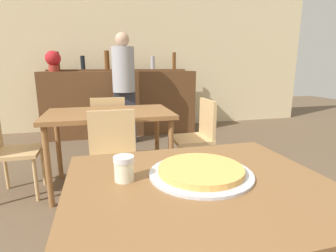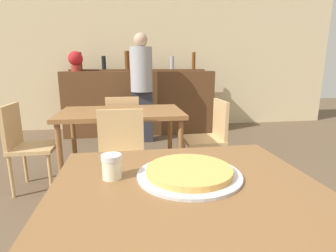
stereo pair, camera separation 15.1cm
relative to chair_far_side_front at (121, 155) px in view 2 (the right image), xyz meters
name	(u,v)px [view 2 (the right image)]	position (x,y,z in m)	size (l,w,h in m)	color
wall_back	(138,55)	(0.28, 3.16, 0.91)	(8.00, 0.05, 2.80)	beige
dining_table_near	(186,203)	(0.28, -1.16, 0.19)	(1.02, 0.87, 0.76)	brown
dining_table_far	(122,119)	(0.00, 0.54, 0.19)	(1.20, 0.74, 0.77)	brown
bar_counter	(140,102)	(0.28, 2.65, 0.06)	(2.60, 0.56, 1.11)	brown
bar_back_shelf	(138,67)	(0.26, 2.79, 0.69)	(2.39, 0.24, 0.35)	brown
chair_far_side_front	(121,155)	(0.00, 0.00, 0.00)	(0.40, 0.40, 0.85)	tan
chair_far_side_back	(123,126)	(0.00, 1.08, 0.00)	(0.40, 0.40, 0.85)	tan
chair_far_side_left	(25,141)	(-0.93, 0.54, 0.00)	(0.40, 0.40, 0.85)	tan
chair_far_side_right	(210,134)	(0.93, 0.54, 0.00)	(0.40, 0.40, 0.85)	tan
pizza_tray	(189,172)	(0.31, -1.09, 0.29)	(0.43, 0.43, 0.04)	#B7B7BC
cheese_shaker	(112,166)	(0.00, -1.07, 0.32)	(0.08, 0.08, 0.10)	beige
person_standing	(142,85)	(0.29, 2.07, 0.42)	(0.34, 0.34, 1.69)	#2D2D38
potted_plant	(76,60)	(-0.77, 2.60, 0.80)	(0.24, 0.24, 0.33)	maroon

